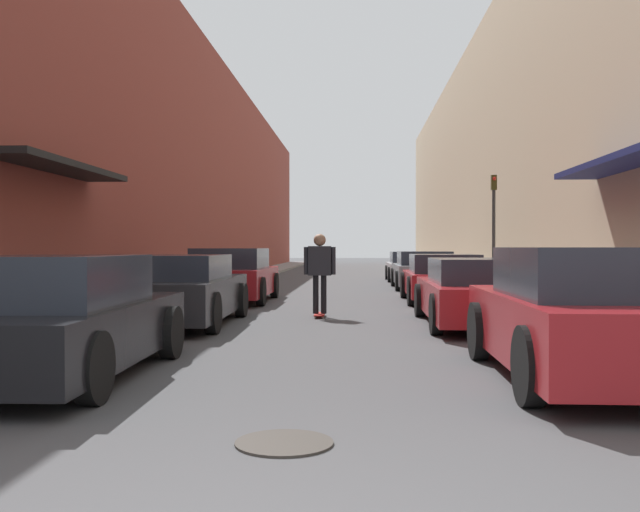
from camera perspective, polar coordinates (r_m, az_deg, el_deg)
ground at (r=26.65m, az=2.07°, el=-2.29°), size 132.01×132.01×0.00m
curb_strip_left at (r=33.03m, az=-5.85°, el=-1.61°), size 1.80×60.00×0.12m
curb_strip_right at (r=32.91m, az=10.36°, el=-1.63°), size 1.80×60.00×0.12m
building_row_left at (r=33.75m, az=-10.76°, el=6.58°), size 4.90×60.00×9.72m
building_row_right at (r=33.61m, az=15.33°, el=7.49°), size 4.90×60.00×10.76m
parked_car_left_0 at (r=8.08m, az=-20.29°, el=-4.77°), size 1.90×4.25×1.30m
parked_car_left_1 at (r=13.02m, az=-11.19°, el=-2.71°), size 1.94×4.57×1.26m
parked_car_left_2 at (r=18.30m, az=-7.05°, el=-1.59°), size 2.02×4.46×1.37m
parked_car_right_0 at (r=7.91m, az=20.23°, el=-4.55°), size 1.85×4.21×1.39m
parked_car_right_1 at (r=12.98m, az=12.71°, el=-2.85°), size 2.05×4.81×1.19m
parked_car_right_2 at (r=18.36m, az=9.83°, el=-1.78°), size 1.98×4.33×1.21m
parked_car_right_3 at (r=24.16m, az=8.27°, el=-1.15°), size 2.03×4.58×1.26m
parked_car_right_4 at (r=29.63m, az=7.27°, el=-0.86°), size 1.99×4.00×1.21m
skateboarder at (r=14.13m, az=-0.02°, el=-0.81°), size 0.63×0.78×1.66m
manhole_cover at (r=5.20m, az=-2.88°, el=-14.70°), size 0.70×0.70×0.02m
traffic_light at (r=22.16m, az=13.73°, el=2.92°), size 0.16×0.22×3.45m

